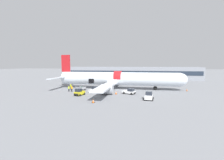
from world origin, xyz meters
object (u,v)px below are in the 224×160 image
airplane (116,79)px  baggage_tug_spare (79,92)px  ground_crew_loader_b (69,88)px  baggage_tug_lead (94,90)px  ground_crew_loader_a (71,87)px  baggage_tug_rear (130,92)px  baggage_cart_loading (81,88)px  baggage_tug_mid (149,96)px  ground_crew_driver (72,88)px

airplane → baggage_tug_spare: (-7.11, -11.93, -2.32)m
airplane → ground_crew_loader_b: 14.43m
baggage_tug_lead → ground_crew_loader_a: ground_crew_loader_a is taller
baggage_tug_rear → baggage_cart_loading: 14.73m
baggage_tug_rear → baggage_cart_loading: bearing=168.7°
baggage_tug_lead → baggage_tug_mid: baggage_tug_mid is taller
airplane → baggage_tug_spare: size_ratio=13.46×
ground_crew_loader_a → ground_crew_loader_b: bearing=-73.1°
baggage_tug_spare → ground_crew_loader_a: bearing=128.6°
baggage_tug_lead → baggage_tug_mid: 15.54m
ground_crew_driver → airplane: bearing=33.8°
baggage_tug_lead → ground_crew_loader_a: 8.58m
airplane → baggage_tug_spare: bearing=-120.8°
airplane → baggage_cart_loading: bearing=-153.3°
airplane → baggage_tug_rear: bearing=-58.6°
ground_crew_loader_a → baggage_tug_mid: bearing=-21.7°
baggage_tug_lead → baggage_tug_spare: size_ratio=0.95×
ground_crew_loader_a → ground_crew_loader_b: 3.08m
baggage_cart_loading → ground_crew_loader_b: 3.54m
baggage_cart_loading → ground_crew_driver: ground_crew_driver is taller
baggage_tug_rear → baggage_tug_spare: baggage_tug_spare is taller
ground_crew_loader_b → baggage_tug_lead: bearing=0.8°
baggage_tug_mid → ground_crew_driver: baggage_tug_mid is taller
airplane → baggage_tug_spare: airplane is taller
baggage_tug_mid → ground_crew_loader_a: (-22.39, 8.91, 0.22)m
ground_crew_loader_a → ground_crew_driver: size_ratio=1.06×
baggage_tug_rear → ground_crew_loader_b: (-16.97, 0.42, 0.21)m
baggage_tug_lead → baggage_tug_mid: bearing=-23.0°
baggage_tug_mid → baggage_cart_loading: size_ratio=0.76×
baggage_tug_spare → ground_crew_driver: 6.06m
baggage_tug_spare → baggage_cart_loading: size_ratio=0.81×
airplane → baggage_tug_lead: 9.15m
baggage_tug_spare → ground_crew_loader_a: 9.63m
baggage_tug_spare → airplane: bearing=59.2°
airplane → ground_crew_loader_b: size_ratio=25.18×
baggage_tug_spare → ground_crew_driver: baggage_tug_spare is taller
ground_crew_loader_b → ground_crew_driver: size_ratio=0.95×
baggage_tug_spare → baggage_tug_lead: bearing=66.0°
ground_crew_loader_a → ground_crew_driver: (1.85, -3.12, -0.06)m
ground_crew_loader_a → ground_crew_loader_b: (0.89, -2.94, -0.10)m
baggage_tug_spare → ground_crew_loader_b: (-5.12, 4.58, 0.11)m
baggage_tug_mid → baggage_tug_lead: bearing=157.0°
baggage_tug_lead → ground_crew_loader_a: (-8.09, 2.84, 0.31)m
ground_crew_loader_b → ground_crew_driver: bearing=-10.8°
baggage_tug_mid → ground_crew_loader_a: ground_crew_loader_a is taller
airplane → baggage_tug_rear: size_ratio=11.43×
baggage_tug_rear → ground_crew_loader_a: size_ratio=1.97×
baggage_tug_mid → baggage_tug_spare: size_ratio=0.94×
ground_crew_loader_a → baggage_cart_loading: bearing=-7.9°
baggage_tug_rear → baggage_tug_mid: bearing=-50.8°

